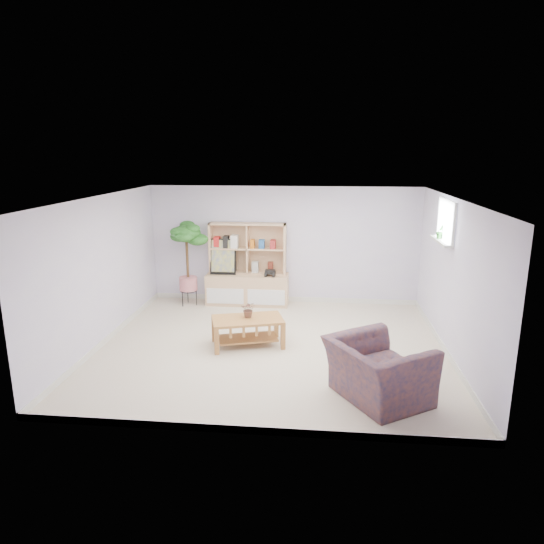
# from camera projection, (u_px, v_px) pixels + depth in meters

# --- Properties ---
(floor) EXTENTS (5.50, 5.00, 0.01)m
(floor) POSITION_uv_depth(u_px,v_px,m) (272.00, 347.00, 7.83)
(floor) COLOR beige
(floor) RESTS_ON ground
(ceiling) EXTENTS (5.50, 5.00, 0.01)m
(ceiling) POSITION_uv_depth(u_px,v_px,m) (271.00, 198.00, 7.25)
(ceiling) COLOR white
(ceiling) RESTS_ON walls
(walls) EXTENTS (5.51, 5.01, 2.40)m
(walls) POSITION_uv_depth(u_px,v_px,m) (272.00, 275.00, 7.54)
(walls) COLOR silver
(walls) RESTS_ON floor
(baseboard) EXTENTS (5.50, 5.00, 0.10)m
(baseboard) POSITION_uv_depth(u_px,v_px,m) (272.00, 344.00, 7.82)
(baseboard) COLOR silver
(baseboard) RESTS_ON floor
(window) EXTENTS (0.10, 0.98, 0.68)m
(window) POSITION_uv_depth(u_px,v_px,m) (447.00, 221.00, 7.66)
(window) COLOR silver
(window) RESTS_ON walls
(window_sill) EXTENTS (0.14, 1.00, 0.04)m
(window_sill) POSITION_uv_depth(u_px,v_px,m) (441.00, 241.00, 7.75)
(window_sill) COLOR silver
(window_sill) RESTS_ON walls
(storage_unit) EXTENTS (1.67, 0.56, 1.67)m
(storage_unit) POSITION_uv_depth(u_px,v_px,m) (247.00, 264.00, 9.86)
(storage_unit) COLOR #E0AF83
(storage_unit) RESTS_ON floor
(poster) EXTENTS (0.53, 0.13, 0.73)m
(poster) POSITION_uv_depth(u_px,v_px,m) (223.00, 257.00, 9.85)
(poster) COLOR yellow
(poster) RESTS_ON storage_unit
(toy_truck) EXTENTS (0.30, 0.21, 0.15)m
(toy_truck) POSITION_uv_depth(u_px,v_px,m) (270.00, 273.00, 9.74)
(toy_truck) COLOR black
(toy_truck) RESTS_ON storage_unit
(coffee_table) EXTENTS (1.25, 0.91, 0.46)m
(coffee_table) POSITION_uv_depth(u_px,v_px,m) (248.00, 332.00, 7.85)
(coffee_table) COLOR #AA5E2F
(coffee_table) RESTS_ON floor
(table_plant) EXTENTS (0.25, 0.22, 0.27)m
(table_plant) POSITION_uv_depth(u_px,v_px,m) (249.00, 309.00, 7.83)
(table_plant) COLOR #287828
(table_plant) RESTS_ON coffee_table
(floor_tree) EXTENTS (0.71, 0.71, 1.72)m
(floor_tree) POSITION_uv_depth(u_px,v_px,m) (187.00, 264.00, 9.79)
(floor_tree) COLOR #175210
(floor_tree) RESTS_ON floor
(armchair) EXTENTS (1.49, 1.54, 0.87)m
(armchair) POSITION_uv_depth(u_px,v_px,m) (378.00, 367.00, 6.11)
(armchair) COLOR #1E294B
(armchair) RESTS_ON floor
(sill_plant) EXTENTS (0.16, 0.14, 0.23)m
(sill_plant) POSITION_uv_depth(u_px,v_px,m) (440.00, 231.00, 7.82)
(sill_plant) COLOR #175210
(sill_plant) RESTS_ON window_sill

